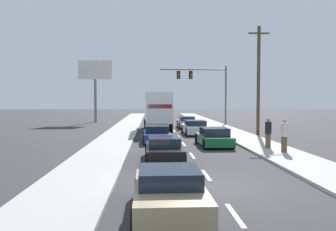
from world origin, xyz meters
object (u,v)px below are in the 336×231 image
object	(u,v)px
car_black	(164,150)
car_tan	(169,193)
car_silver	(187,123)
pedestrian_near_corner	(284,135)
car_green	(214,138)
utility_pole_mid	(258,79)
traffic_signal_mast	(199,80)
car_blue	(157,134)
roadside_billboard	(95,78)
pedestrian_mid_block	(268,133)
car_white	(195,128)
box_truck	(157,109)

from	to	relation	value
car_black	car_tan	distance (m)	8.21
car_silver	pedestrian_near_corner	xyz separation A→B (m)	(3.63, -18.54, 0.51)
car_tan	car_green	world-z (taller)	car_tan
car_tan	utility_pole_mid	bearing A→B (deg)	67.10
car_silver	car_green	size ratio (longest dim) A/B	0.99
car_silver	traffic_signal_mast	size ratio (longest dim) A/B	0.50
car_tan	traffic_signal_mast	xyz separation A→B (m)	(5.28, 33.41, 4.77)
car_tan	pedestrian_near_corner	world-z (taller)	pedestrian_near_corner
car_silver	car_green	bearing A→B (deg)	-88.65
car_green	car_blue	bearing A→B (deg)	145.87
car_blue	roadside_billboard	size ratio (longest dim) A/B	0.57
pedestrian_mid_block	car_white	bearing A→B (deg)	108.43
car_black	car_silver	world-z (taller)	car_silver
box_truck	car_white	size ratio (longest dim) A/B	2.11
car_green	car_white	bearing A→B (deg)	92.41
car_white	car_black	bearing A→B (deg)	-103.58
car_silver	box_truck	bearing A→B (deg)	-134.25
box_truck	utility_pole_mid	xyz separation A→B (m)	(8.52, -4.72, 2.64)
box_truck	car_silver	bearing A→B (deg)	45.75
car_silver	roadside_billboard	bearing A→B (deg)	138.54
car_silver	pedestrian_near_corner	size ratio (longest dim) A/B	2.18
box_truck	car_white	world-z (taller)	box_truck
car_silver	utility_pole_mid	world-z (taller)	utility_pole_mid
car_green	roadside_billboard	size ratio (longest dim) A/B	0.50
car_blue	car_green	size ratio (longest dim) A/B	1.14
utility_pole_mid	pedestrian_mid_block	size ratio (longest dim) A/B	5.05
traffic_signal_mast	roadside_billboard	xyz separation A→B (m)	(-13.19, 4.97, 0.60)
car_white	utility_pole_mid	xyz separation A→B (m)	(5.32, -0.94, 4.18)
car_black	pedestrian_near_corner	world-z (taller)	pedestrian_near_corner
box_truck	utility_pole_mid	bearing A→B (deg)	-28.99
box_truck	car_black	world-z (taller)	box_truck
car_tan	car_black	bearing A→B (deg)	88.99
car_black	car_tan	world-z (taller)	car_tan
traffic_signal_mast	car_black	bearing A→B (deg)	-101.52
car_black	car_white	size ratio (longest dim) A/B	1.09
car_blue	car_green	xyz separation A→B (m)	(3.74, -2.53, 0.02)
car_black	pedestrian_mid_block	distance (m)	7.32
car_silver	pedestrian_mid_block	world-z (taller)	pedestrian_mid_block
utility_pole_mid	pedestrian_mid_block	bearing A→B (deg)	-103.07
box_truck	car_tan	distance (m)	25.24
car_silver	pedestrian_mid_block	distance (m)	17.16
car_tan	traffic_signal_mast	size ratio (longest dim) A/B	0.52
car_blue	pedestrian_mid_block	size ratio (longest dim) A/B	2.55
car_blue	utility_pole_mid	size ratio (longest dim) A/B	0.50
car_green	traffic_signal_mast	world-z (taller)	traffic_signal_mast
box_truck	pedestrian_near_corner	world-z (taller)	box_truck
car_silver	traffic_signal_mast	bearing A→B (deg)	68.27
car_green	pedestrian_mid_block	distance (m)	3.64
car_silver	pedestrian_near_corner	distance (m)	18.90
traffic_signal_mast	roadside_billboard	world-z (taller)	roadside_billboard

